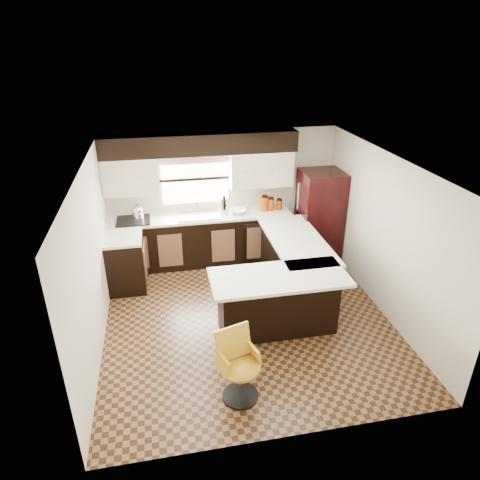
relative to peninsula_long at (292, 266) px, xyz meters
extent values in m
plane|color=#49301A|center=(-0.90, -0.62, -0.45)|extent=(4.40, 4.40, 0.00)
plane|color=silver|center=(-0.90, -0.62, 1.95)|extent=(4.40, 4.40, 0.00)
plane|color=beige|center=(-0.90, 1.58, 0.75)|extent=(4.40, 0.00, 4.40)
plane|color=beige|center=(-0.90, -2.83, 0.75)|extent=(4.40, 0.00, 4.40)
plane|color=beige|center=(-3.00, -0.62, 0.75)|extent=(0.00, 4.40, 4.40)
plane|color=beige|center=(1.20, -0.62, 0.75)|extent=(0.00, 4.40, 4.40)
cube|color=black|center=(-1.35, 1.28, 0.00)|extent=(3.30, 0.60, 0.90)
cube|color=black|center=(-2.70, 0.62, 0.00)|extent=(0.60, 0.70, 0.90)
cube|color=silver|center=(-1.35, 1.28, 0.47)|extent=(3.30, 0.60, 0.04)
cube|color=silver|center=(-2.70, 0.62, 0.47)|extent=(0.60, 0.70, 0.04)
cube|color=black|center=(-1.30, 1.40, 1.77)|extent=(3.40, 0.35, 0.36)
cube|color=beige|center=(-2.52, 1.40, 1.27)|extent=(0.94, 0.35, 0.64)
cube|color=beige|center=(-0.22, 1.40, 1.27)|extent=(1.14, 0.35, 0.64)
cube|color=white|center=(-1.40, 1.56, 1.10)|extent=(1.20, 0.02, 0.90)
cube|color=#D19B93|center=(-1.40, 1.52, 1.49)|extent=(1.30, 0.06, 0.18)
cube|color=#B2B2B7|center=(-1.40, 1.25, 0.51)|extent=(0.75, 0.45, 0.03)
cube|color=black|center=(-0.35, 0.99, -0.02)|extent=(0.58, 0.03, 0.78)
cube|color=black|center=(-2.55, 1.25, 0.51)|extent=(0.58, 0.50, 0.02)
cube|color=black|center=(0.00, 0.00, 0.00)|extent=(0.60, 1.95, 0.90)
cube|color=black|center=(-0.53, -0.97, 0.00)|extent=(1.65, 0.60, 0.90)
cube|color=silver|center=(0.05, 0.00, 0.47)|extent=(0.84, 1.95, 0.04)
cube|color=silver|center=(-0.55, -1.06, 0.47)|extent=(1.89, 0.84, 0.04)
cube|color=black|center=(0.81, 0.99, 0.41)|extent=(0.74, 0.71, 1.73)
cylinder|color=silver|center=(-0.92, 1.28, 0.66)|extent=(0.15, 0.15, 0.32)
imported|color=white|center=(-0.67, 1.27, 0.53)|extent=(0.34, 0.34, 0.07)
cylinder|color=#913105|center=(-0.16, 1.30, 0.63)|extent=(0.14, 0.14, 0.27)
cylinder|color=#913105|center=(-0.04, 1.30, 0.61)|extent=(0.13, 0.13, 0.22)
cylinder|color=#913105|center=(0.12, 1.30, 0.59)|extent=(0.12, 0.12, 0.18)
camera|label=1|loc=(-2.04, -5.89, 3.47)|focal=32.00mm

